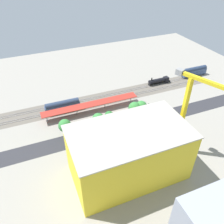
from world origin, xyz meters
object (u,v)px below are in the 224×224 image
parked_car_4 (118,132)px  tower_crane (189,111)px  freight_coach_far (63,106)px  street_tree_2 (135,108)px  street_tree_3 (109,115)px  parked_car_0 (173,117)px  parked_car_2 (147,124)px  locomotive (160,81)px  parked_car_1 (160,121)px  street_tree_4 (141,107)px  traffic_light (148,107)px  box_truck_1 (136,135)px  parked_car_3 (134,128)px  street_tree_0 (98,119)px  street_tree_1 (65,126)px  box_truck_0 (122,138)px  construction_building (129,154)px  passenger_coach (194,71)px  platform_canopy_near (91,104)px

parked_car_4 → tower_crane: bearing=132.8°
freight_coach_far → street_tree_2: street_tree_2 is taller
street_tree_3 → parked_car_0: bearing=164.7°
parked_car_2 → street_tree_2: size_ratio=0.51×
locomotive → parked_car_1: locomotive is taller
street_tree_4 → traffic_light: 3.85m
tower_crane → street_tree_2: bearing=-77.8°
box_truck_1 → street_tree_4: bearing=-125.6°
parked_car_1 → tower_crane: 28.07m
locomotive → parked_car_1: bearing=57.8°
locomotive → street_tree_3: bearing=29.0°
street_tree_2 → tower_crane: bearing=102.2°
parked_car_0 → parked_car_1: (7.62, -0.14, -0.02)m
freight_coach_far → parked_car_3: size_ratio=3.76×
parked_car_2 → street_tree_0: size_ratio=0.54×
parked_car_0 → tower_crane: 29.83m
street_tree_0 → street_tree_1: size_ratio=0.91×
street_tree_3 → locomotive: bearing=-151.0°
box_truck_0 → street_tree_0: (6.07, -12.15, 3.28)m
parked_car_2 → traffic_light: (-5.00, -7.80, 3.47)m
freight_coach_far → parked_car_2: 43.04m
locomotive → traffic_light: size_ratio=2.26×
parked_car_1 → box_truck_0: size_ratio=0.53×
street_tree_2 → traffic_light: street_tree_2 is taller
locomotive → construction_building: size_ratio=0.36×
passenger_coach → parked_car_4: size_ratio=3.82×
locomotive → traffic_light: bearing=47.2°
parked_car_2 → street_tree_1: size_ratio=0.49×
platform_canopy_near → passenger_coach: (-73.60, -10.92, -0.96)m
freight_coach_far → street_tree_1: (3.01, 18.96, 2.62)m
freight_coach_far → parked_car_1: size_ratio=3.80×
locomotive → parked_car_3: 46.57m
street_tree_3 → passenger_coach: bearing=-160.9°
passenger_coach → street_tree_3: street_tree_3 is taller
parked_car_1 → parked_car_3: (13.59, -0.24, 0.06)m
parked_car_4 → street_tree_2: 15.49m
locomotive → parked_car_2: size_ratio=3.42×
parked_car_1 → construction_building: (27.40, 20.79, 9.27)m
parked_car_3 → street_tree_3: street_tree_3 is taller
parked_car_2 → parked_car_4: (14.43, -0.22, -0.02)m
parked_car_4 → street_tree_2: bearing=-146.0°
parked_car_0 → traffic_light: bearing=-39.0°
parked_car_4 → box_truck_1: box_truck_1 is taller
locomotive → street_tree_2: (29.69, 23.59, 3.42)m
parked_car_2 → parked_car_3: 6.33m
tower_crane → platform_canopy_near: bearing=-59.4°
parked_car_4 → street_tree_2: street_tree_2 is taller
parked_car_4 → construction_building: size_ratio=0.11×
parked_car_0 → construction_building: construction_building is taller
box_truck_0 → traffic_light: (-20.14, -12.44, 2.62)m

